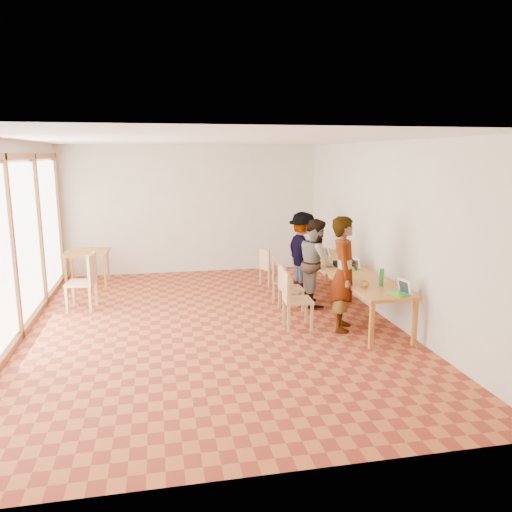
# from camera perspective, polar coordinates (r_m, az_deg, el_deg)

# --- Properties ---
(ground) EXTENTS (8.00, 8.00, 0.00)m
(ground) POSITION_cam_1_polar(r_m,az_deg,el_deg) (8.35, -5.10, -7.94)
(ground) COLOR #AD5529
(ground) RESTS_ON ground
(wall_back) EXTENTS (6.00, 0.10, 3.00)m
(wall_back) POSITION_cam_1_polar(r_m,az_deg,el_deg) (11.93, -7.37, 5.29)
(wall_back) COLOR beige
(wall_back) RESTS_ON ground
(wall_front) EXTENTS (6.00, 0.10, 3.00)m
(wall_front) POSITION_cam_1_polar(r_m,az_deg,el_deg) (4.12, 0.73, -6.53)
(wall_front) COLOR beige
(wall_front) RESTS_ON ground
(wall_right) EXTENTS (0.10, 8.00, 3.00)m
(wall_right) POSITION_cam_1_polar(r_m,az_deg,el_deg) (8.81, 14.52, 2.82)
(wall_right) COLOR beige
(wall_right) RESTS_ON ground
(window_wall) EXTENTS (0.10, 8.00, 3.00)m
(window_wall) POSITION_cam_1_polar(r_m,az_deg,el_deg) (8.22, -26.27, 1.39)
(window_wall) COLOR white
(window_wall) RESTS_ON ground
(ceiling) EXTENTS (6.00, 8.00, 0.04)m
(ceiling) POSITION_cam_1_polar(r_m,az_deg,el_deg) (7.88, -5.50, 13.24)
(ceiling) COLOR white
(ceiling) RESTS_ON wall_back
(communal_table) EXTENTS (0.80, 4.00, 0.75)m
(communal_table) POSITION_cam_1_polar(r_m,az_deg,el_deg) (9.20, 10.15, -1.69)
(communal_table) COLOR #B06A27
(communal_table) RESTS_ON ground
(side_table) EXTENTS (0.90, 0.90, 0.75)m
(side_table) POSITION_cam_1_polar(r_m,az_deg,el_deg) (11.28, -18.77, 0.14)
(side_table) COLOR #B06A27
(side_table) RESTS_ON ground
(chair_near) EXTENTS (0.47, 0.47, 0.51)m
(chair_near) POSITION_cam_1_polar(r_m,az_deg,el_deg) (8.09, 4.11, -4.22)
(chair_near) COLOR tan
(chair_near) RESTS_ON ground
(chair_mid) EXTENTS (0.40, 0.40, 0.45)m
(chair_mid) POSITION_cam_1_polar(r_m,az_deg,el_deg) (8.98, 3.49, -3.04)
(chair_mid) COLOR tan
(chair_mid) RESTS_ON ground
(chair_far) EXTENTS (0.48, 0.48, 0.45)m
(chair_far) POSITION_cam_1_polar(r_m,az_deg,el_deg) (9.56, 2.49, -2.19)
(chair_far) COLOR tan
(chair_far) RESTS_ON ground
(chair_empty) EXTENTS (0.49, 0.49, 0.43)m
(chair_empty) POSITION_cam_1_polar(r_m,az_deg,el_deg) (10.62, 1.37, -0.85)
(chair_empty) COLOR tan
(chair_empty) RESTS_ON ground
(chair_spare) EXTENTS (0.54, 0.54, 0.55)m
(chair_spare) POSITION_cam_1_polar(r_m,az_deg,el_deg) (9.52, -18.80, -2.12)
(chair_spare) COLOR tan
(chair_spare) RESTS_ON ground
(person_near) EXTENTS (0.66, 0.79, 1.84)m
(person_near) POSITION_cam_1_polar(r_m,az_deg,el_deg) (8.03, 10.02, -2.02)
(person_near) COLOR gray
(person_near) RESTS_ON ground
(person_mid) EXTENTS (0.70, 0.85, 1.63)m
(person_mid) POSITION_cam_1_polar(r_m,az_deg,el_deg) (9.32, 6.89, -0.72)
(person_mid) COLOR gray
(person_mid) RESTS_ON ground
(person_far) EXTENTS (0.76, 1.14, 1.64)m
(person_far) POSITION_cam_1_polar(r_m,az_deg,el_deg) (10.29, 5.35, 0.50)
(person_far) COLOR gray
(person_far) RESTS_ON ground
(laptop_near) EXTENTS (0.29, 0.31, 0.23)m
(laptop_near) POSITION_cam_1_polar(r_m,az_deg,el_deg) (7.67, 16.31, -3.79)
(laptop_near) COLOR green
(laptop_near) RESTS_ON communal_table
(laptop_mid) EXTENTS (0.27, 0.28, 0.19)m
(laptop_mid) POSITION_cam_1_polar(r_m,az_deg,el_deg) (9.16, 11.10, -1.14)
(laptop_mid) COLOR green
(laptop_mid) RESTS_ON communal_table
(laptop_far) EXTENTS (0.24, 0.27, 0.21)m
(laptop_far) POSITION_cam_1_polar(r_m,az_deg,el_deg) (10.16, 7.89, 0.25)
(laptop_far) COLOR green
(laptop_far) RESTS_ON communal_table
(yellow_mug) EXTENTS (0.11, 0.11, 0.09)m
(yellow_mug) POSITION_cam_1_polar(r_m,az_deg,el_deg) (7.98, 12.33, -3.13)
(yellow_mug) COLOR gold
(yellow_mug) RESTS_ON communal_table
(green_bottle) EXTENTS (0.07, 0.07, 0.28)m
(green_bottle) POSITION_cam_1_polar(r_m,az_deg,el_deg) (8.05, 14.16, -2.39)
(green_bottle) COLOR #1B7E38
(green_bottle) RESTS_ON communal_table
(clear_glass) EXTENTS (0.07, 0.07, 0.09)m
(clear_glass) POSITION_cam_1_polar(r_m,az_deg,el_deg) (8.50, 9.61, -2.13)
(clear_glass) COLOR silver
(clear_glass) RESTS_ON communal_table
(condiment_cup) EXTENTS (0.08, 0.08, 0.06)m
(condiment_cup) POSITION_cam_1_polar(r_m,az_deg,el_deg) (10.17, 9.43, 0.04)
(condiment_cup) COLOR white
(condiment_cup) RESTS_ON communal_table
(pink_phone) EXTENTS (0.05, 0.10, 0.01)m
(pink_phone) POSITION_cam_1_polar(r_m,az_deg,el_deg) (9.50, 10.98, -0.96)
(pink_phone) COLOR #EF5463
(pink_phone) RESTS_ON communal_table
(black_pouch) EXTENTS (0.16, 0.26, 0.09)m
(black_pouch) POSITION_cam_1_polar(r_m,az_deg,el_deg) (9.32, 9.50, -0.91)
(black_pouch) COLOR black
(black_pouch) RESTS_ON communal_table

